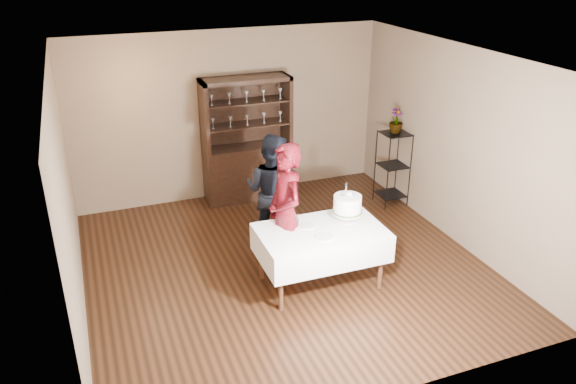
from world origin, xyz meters
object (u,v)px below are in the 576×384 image
at_px(china_hutch, 247,159).
at_px(cake, 347,205).
at_px(plant_etagere, 393,165).
at_px(man, 272,191).
at_px(woman, 286,213).
at_px(potted_plant, 396,121).
at_px(cake_table, 321,243).

relative_size(china_hutch, cake, 3.80).
relative_size(china_hutch, plant_etagere, 1.67).
bearing_deg(cake, man, 119.54).
xyz_separation_m(plant_etagere, woman, (-2.36, -1.44, 0.24)).
bearing_deg(woman, cake, 70.98).
height_order(china_hutch, plant_etagere, china_hutch).
bearing_deg(cake, plant_etagere, 45.21).
bearing_deg(china_hutch, potted_plant, -26.18).
height_order(man, potted_plant, man).
relative_size(plant_etagere, cake_table, 0.79).
distance_m(man, cake, 1.23).
xyz_separation_m(plant_etagere, cake_table, (-2.02, -1.75, -0.08)).
bearing_deg(woman, plant_etagere, 118.02).
bearing_deg(cake, cake_table, -165.12).
bearing_deg(man, china_hutch, -50.14).
distance_m(cake_table, woman, 0.55).
height_order(plant_etagere, cake, cake).
xyz_separation_m(man, cake, (0.60, -1.06, 0.16)).
distance_m(cake_table, potted_plant, 2.81).
distance_m(china_hutch, potted_plant, 2.44).
distance_m(plant_etagere, cake, 2.33).
height_order(cake, potted_plant, potted_plant).
height_order(plant_etagere, woman, woman).
xyz_separation_m(woman, man, (0.13, 0.86, -0.08)).
xyz_separation_m(plant_etagere, potted_plant, (0.01, 0.02, 0.73)).
relative_size(cake_table, man, 0.94).
bearing_deg(cake_table, man, 100.30).
bearing_deg(potted_plant, man, -164.93).
bearing_deg(china_hutch, woman, -96.36).
relative_size(woman, man, 1.10).
xyz_separation_m(cake, potted_plant, (1.64, 1.67, 0.41)).
height_order(plant_etagere, potted_plant, potted_plant).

